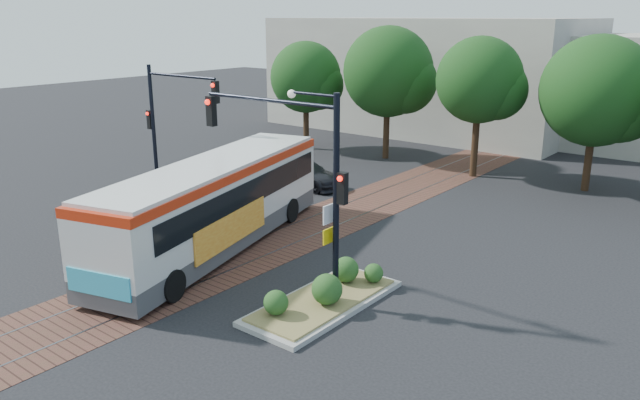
{
  "coord_description": "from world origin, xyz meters",
  "views": [
    {
      "loc": [
        15.15,
        -14.12,
        8.19
      ],
      "look_at": [
        1.31,
        3.24,
        1.6
      ],
      "focal_mm": 35.0,
      "sensor_mm": 36.0,
      "label": 1
    }
  ],
  "objects_px": {
    "signal_pole_main": "(302,162)",
    "officer": "(198,184)",
    "parked_car": "(304,174)",
    "traffic_island": "(326,294)",
    "signal_pole_left": "(167,113)",
    "city_bus": "(215,201)"
  },
  "relations": [
    {
      "from": "signal_pole_left",
      "to": "parked_car",
      "type": "xyz_separation_m",
      "value": [
        4.14,
        4.9,
        -3.23
      ]
    },
    {
      "from": "parked_car",
      "to": "signal_pole_main",
      "type": "bearing_deg",
      "value": -139.55
    },
    {
      "from": "signal_pole_left",
      "to": "traffic_island",
      "type": "bearing_deg",
      "value": -20.36
    },
    {
      "from": "officer",
      "to": "signal_pole_main",
      "type": "bearing_deg",
      "value": 125.55
    },
    {
      "from": "officer",
      "to": "parked_car",
      "type": "height_order",
      "value": "officer"
    },
    {
      "from": "signal_pole_left",
      "to": "officer",
      "type": "distance_m",
      "value": 3.78
    },
    {
      "from": "officer",
      "to": "city_bus",
      "type": "bearing_deg",
      "value": 115.26
    },
    {
      "from": "signal_pole_main",
      "to": "traffic_island",
      "type": "bearing_deg",
      "value": -5.36
    },
    {
      "from": "city_bus",
      "to": "signal_pole_main",
      "type": "bearing_deg",
      "value": -27.88
    },
    {
      "from": "officer",
      "to": "traffic_island",
      "type": "bearing_deg",
      "value": 127.06
    },
    {
      "from": "city_bus",
      "to": "signal_pole_left",
      "type": "relative_size",
      "value": 2.04
    },
    {
      "from": "traffic_island",
      "to": "parked_car",
      "type": "distance_m",
      "value": 13.33
    },
    {
      "from": "traffic_island",
      "to": "parked_car",
      "type": "height_order",
      "value": "parked_car"
    },
    {
      "from": "city_bus",
      "to": "traffic_island",
      "type": "height_order",
      "value": "city_bus"
    },
    {
      "from": "city_bus",
      "to": "signal_pole_main",
      "type": "height_order",
      "value": "signal_pole_main"
    },
    {
      "from": "traffic_island",
      "to": "signal_pole_left",
      "type": "relative_size",
      "value": 0.87
    },
    {
      "from": "traffic_island",
      "to": "signal_pole_main",
      "type": "height_order",
      "value": "signal_pole_main"
    },
    {
      "from": "officer",
      "to": "parked_car",
      "type": "bearing_deg",
      "value": -139.18
    },
    {
      "from": "parked_car",
      "to": "officer",
      "type": "bearing_deg",
      "value": 161.72
    },
    {
      "from": "signal_pole_main",
      "to": "officer",
      "type": "bearing_deg",
      "value": 155.82
    },
    {
      "from": "signal_pole_main",
      "to": "officer",
      "type": "relative_size",
      "value": 3.29
    },
    {
      "from": "parked_car",
      "to": "traffic_island",
      "type": "bearing_deg",
      "value": -136.64
    }
  ]
}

